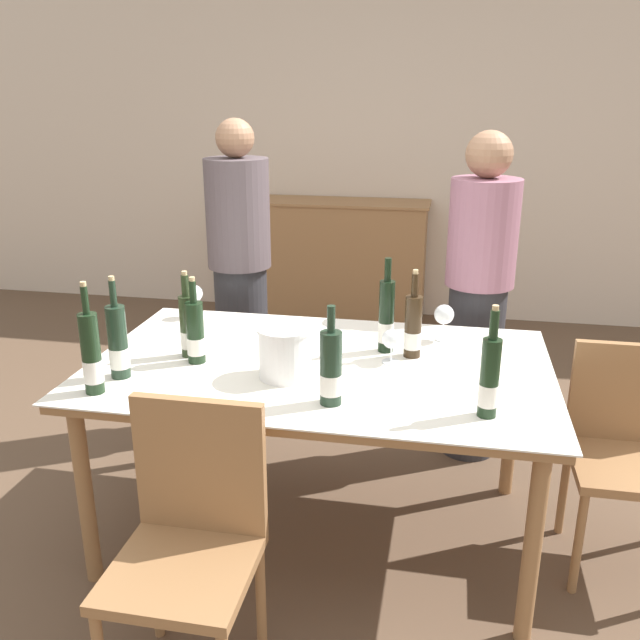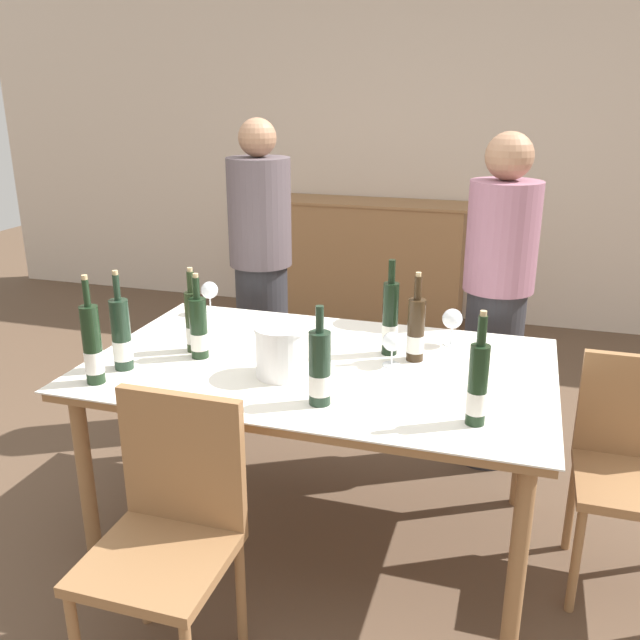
{
  "view_description": "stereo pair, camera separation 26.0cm",
  "coord_description": "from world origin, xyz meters",
  "px_view_note": "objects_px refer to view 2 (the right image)",
  "views": [
    {
      "loc": [
        0.47,
        -2.42,
        1.8
      ],
      "look_at": [
        0.0,
        0.0,
        0.96
      ],
      "focal_mm": 38.0,
      "sensor_mm": 36.0,
      "label": 1
    },
    {
      "loc": [
        0.72,
        -2.36,
        1.8
      ],
      "look_at": [
        0.0,
        0.0,
        0.96
      ],
      "focal_mm": 38.0,
      "sensor_mm": 36.0,
      "label": 2
    }
  ],
  "objects_px": {
    "wine_glass_0": "(392,343)",
    "wine_glass_1": "(210,291)",
    "dining_table": "(320,379)",
    "wine_bottle_0": "(121,336)",
    "ice_bucket": "(282,349)",
    "person_guest_left": "(496,306)",
    "chair_right_end": "(635,458)",
    "wine_bottle_3": "(320,370)",
    "wine_bottle_6": "(193,322)",
    "wine_bottle_2": "(92,347)",
    "wine_bottle_4": "(416,331)",
    "wine_bottle_5": "(199,329)",
    "wine_glass_2": "(452,320)",
    "wine_bottle_7": "(478,385)",
    "chair_near_front": "(170,521)",
    "sideboard_cabinet": "(366,261)",
    "wine_bottle_1": "(390,320)"
  },
  "relations": [
    {
      "from": "wine_glass_0",
      "to": "wine_glass_1",
      "type": "xyz_separation_m",
      "value": [
        -0.96,
        0.39,
        0.02
      ]
    },
    {
      "from": "dining_table",
      "to": "wine_bottle_0",
      "type": "distance_m",
      "value": 0.78
    },
    {
      "from": "ice_bucket",
      "to": "person_guest_left",
      "type": "distance_m",
      "value": 1.23
    },
    {
      "from": "wine_glass_1",
      "to": "chair_right_end",
      "type": "bearing_deg",
      "value": -11.0
    },
    {
      "from": "wine_bottle_3",
      "to": "wine_bottle_0",
      "type": "bearing_deg",
      "value": 174.8
    },
    {
      "from": "wine_bottle_6",
      "to": "wine_glass_0",
      "type": "relative_size",
      "value": 2.55
    },
    {
      "from": "dining_table",
      "to": "wine_bottle_2",
      "type": "xyz_separation_m",
      "value": [
        -0.73,
        -0.41,
        0.21
      ]
    },
    {
      "from": "ice_bucket",
      "to": "chair_right_end",
      "type": "bearing_deg",
      "value": 10.26
    },
    {
      "from": "wine_bottle_4",
      "to": "person_guest_left",
      "type": "bearing_deg",
      "value": 68.12
    },
    {
      "from": "wine_bottle_0",
      "to": "chair_right_end",
      "type": "distance_m",
      "value": 1.97
    },
    {
      "from": "wine_bottle_4",
      "to": "wine_bottle_5",
      "type": "xyz_separation_m",
      "value": [
        -0.83,
        -0.22,
        -0.0
      ]
    },
    {
      "from": "wine_bottle_6",
      "to": "ice_bucket",
      "type": "bearing_deg",
      "value": -17.12
    },
    {
      "from": "wine_bottle_0",
      "to": "chair_right_end",
      "type": "bearing_deg",
      "value": 10.46
    },
    {
      "from": "wine_bottle_5",
      "to": "ice_bucket",
      "type": "bearing_deg",
      "value": -11.33
    },
    {
      "from": "ice_bucket",
      "to": "wine_glass_2",
      "type": "relative_size",
      "value": 1.3
    },
    {
      "from": "wine_bottle_3",
      "to": "wine_bottle_7",
      "type": "bearing_deg",
      "value": 0.6
    },
    {
      "from": "chair_right_end",
      "to": "chair_near_front",
      "type": "xyz_separation_m",
      "value": [
        -1.44,
        -0.86,
        0.01
      ]
    },
    {
      "from": "wine_bottle_0",
      "to": "wine_bottle_5",
      "type": "relative_size",
      "value": 1.12
    },
    {
      "from": "wine_bottle_0",
      "to": "wine_bottle_6",
      "type": "xyz_separation_m",
      "value": [
        0.17,
        0.25,
        -0.01
      ]
    },
    {
      "from": "sideboard_cabinet",
      "to": "wine_bottle_2",
      "type": "relative_size",
      "value": 3.89
    },
    {
      "from": "dining_table",
      "to": "wine_glass_0",
      "type": "distance_m",
      "value": 0.32
    },
    {
      "from": "ice_bucket",
      "to": "wine_bottle_2",
      "type": "height_order",
      "value": "wine_bottle_2"
    },
    {
      "from": "wine_glass_0",
      "to": "wine_bottle_5",
      "type": "bearing_deg",
      "value": -169.62
    },
    {
      "from": "wine_bottle_1",
      "to": "ice_bucket",
      "type": "bearing_deg",
      "value": -135.58
    },
    {
      "from": "sideboard_cabinet",
      "to": "wine_bottle_0",
      "type": "distance_m",
      "value": 3.13
    },
    {
      "from": "wine_bottle_0",
      "to": "wine_bottle_3",
      "type": "height_order",
      "value": "wine_bottle_0"
    },
    {
      "from": "dining_table",
      "to": "person_guest_left",
      "type": "distance_m",
      "value": 1.05
    },
    {
      "from": "wine_glass_2",
      "to": "wine_bottle_2",
      "type": "bearing_deg",
      "value": -147.34
    },
    {
      "from": "wine_bottle_5",
      "to": "chair_near_front",
      "type": "height_order",
      "value": "wine_bottle_5"
    },
    {
      "from": "wine_bottle_1",
      "to": "person_guest_left",
      "type": "distance_m",
      "value": 0.76
    },
    {
      "from": "ice_bucket",
      "to": "chair_near_front",
      "type": "xyz_separation_m",
      "value": [
        -0.15,
        -0.63,
        -0.36
      ]
    },
    {
      "from": "wine_bottle_6",
      "to": "chair_right_end",
      "type": "height_order",
      "value": "wine_bottle_6"
    },
    {
      "from": "wine_bottle_7",
      "to": "wine_bottle_2",
      "type": "bearing_deg",
      "value": -176.75
    },
    {
      "from": "sideboard_cabinet",
      "to": "wine_bottle_4",
      "type": "bearing_deg",
      "value": -72.83
    },
    {
      "from": "person_guest_left",
      "to": "wine_bottle_7",
      "type": "bearing_deg",
      "value": -90.03
    },
    {
      "from": "wine_bottle_4",
      "to": "wine_glass_0",
      "type": "xyz_separation_m",
      "value": [
        -0.08,
        -0.08,
        -0.03
      ]
    },
    {
      "from": "wine_bottle_7",
      "to": "wine_glass_0",
      "type": "xyz_separation_m",
      "value": [
        -0.35,
        0.4,
        -0.04
      ]
    },
    {
      "from": "sideboard_cabinet",
      "to": "dining_table",
      "type": "height_order",
      "value": "sideboard_cabinet"
    },
    {
      "from": "wine_bottle_4",
      "to": "wine_glass_1",
      "type": "height_order",
      "value": "wine_bottle_4"
    },
    {
      "from": "sideboard_cabinet",
      "to": "wine_bottle_3",
      "type": "bearing_deg",
      "value": -79.58
    },
    {
      "from": "wine_bottle_3",
      "to": "person_guest_left",
      "type": "distance_m",
      "value": 1.29
    },
    {
      "from": "wine_bottle_2",
      "to": "sideboard_cabinet",
      "type": "bearing_deg",
      "value": 85.49
    },
    {
      "from": "wine_glass_0",
      "to": "wine_glass_1",
      "type": "relative_size",
      "value": 0.88
    },
    {
      "from": "wine_bottle_0",
      "to": "wine_bottle_6",
      "type": "height_order",
      "value": "wine_bottle_0"
    },
    {
      "from": "sideboard_cabinet",
      "to": "wine_bottle_1",
      "type": "height_order",
      "value": "wine_bottle_1"
    },
    {
      "from": "ice_bucket",
      "to": "wine_bottle_3",
      "type": "xyz_separation_m",
      "value": [
        0.21,
        -0.19,
        0.02
      ]
    },
    {
      "from": "wine_bottle_3",
      "to": "wine_glass_2",
      "type": "height_order",
      "value": "wine_bottle_3"
    },
    {
      "from": "wine_bottle_0",
      "to": "wine_bottle_5",
      "type": "xyz_separation_m",
      "value": [
        0.23,
        0.19,
        -0.01
      ]
    },
    {
      "from": "wine_bottle_1",
      "to": "wine_bottle_2",
      "type": "bearing_deg",
      "value": -148.46
    },
    {
      "from": "dining_table",
      "to": "wine_glass_1",
      "type": "bearing_deg",
      "value": 146.99
    }
  ]
}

